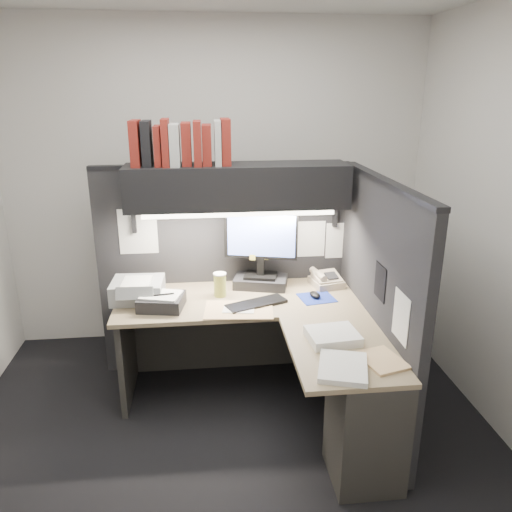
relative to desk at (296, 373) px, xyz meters
name	(u,v)px	position (x,y,z in m)	size (l,w,h in m)	color
floor	(230,436)	(-0.43, 0.00, -0.44)	(3.50, 3.50, 0.00)	black
wall_back	(216,187)	(-0.43, 1.50, 0.91)	(3.50, 0.04, 2.70)	silver
wall_front	(253,388)	(-0.43, -1.50, 0.91)	(3.50, 0.04, 2.70)	silver
partition_back	(225,271)	(-0.40, 0.93, 0.36)	(1.90, 0.06, 1.60)	black
partition_right	(375,305)	(0.55, 0.18, 0.36)	(0.06, 1.50, 1.60)	black
desk	(296,373)	(0.00, 0.00, 0.00)	(1.70, 1.53, 0.73)	#937C5E
overhead_shelf	(237,186)	(-0.30, 0.75, 1.06)	(1.55, 0.34, 0.30)	black
task_light_tube	(239,214)	(-0.30, 0.61, 0.89)	(0.04, 0.04, 1.32)	white
monitor	(261,258)	(-0.13, 0.76, 0.52)	(0.53, 0.32, 0.58)	black
keyboard	(256,304)	(-0.20, 0.43, 0.30)	(0.42, 0.14, 0.02)	black
mousepad	(317,298)	(0.24, 0.50, 0.29)	(0.24, 0.22, 0.00)	navy
mouse	(315,295)	(0.23, 0.51, 0.31)	(0.07, 0.11, 0.04)	black
telephone	(326,280)	(0.36, 0.72, 0.33)	(0.21, 0.22, 0.09)	tan
coffee_cup	(220,285)	(-0.44, 0.62, 0.37)	(0.09, 0.09, 0.16)	#D2D254
printer	(138,290)	(-1.02, 0.62, 0.36)	(0.35, 0.30, 0.14)	#989C9E
notebook_stack	(162,302)	(-0.85, 0.46, 0.33)	(0.29, 0.24, 0.09)	black
open_folder	(239,310)	(-0.33, 0.35, 0.29)	(0.46, 0.30, 0.01)	tan
paper_stack_a	(333,336)	(0.19, -0.12, 0.31)	(0.29, 0.25, 0.06)	white
paper_stack_b	(343,368)	(0.16, -0.45, 0.30)	(0.25, 0.31, 0.03)	white
manila_stack	(382,360)	(0.40, -0.39, 0.29)	(0.20, 0.26, 0.01)	tan
binder_row	(181,144)	(-0.67, 0.76, 1.35)	(0.66, 0.25, 0.31)	maroon
pinned_papers	(283,253)	(0.00, 0.56, 0.61)	(1.76, 1.31, 0.51)	white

